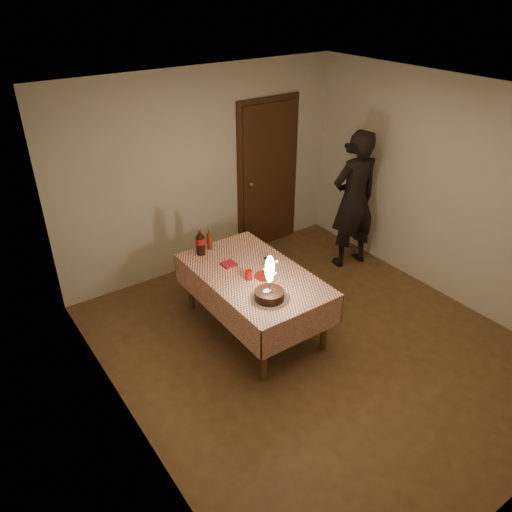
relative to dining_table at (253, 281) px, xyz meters
name	(u,v)px	position (x,y,z in m)	size (l,w,h in m)	color
ground	(313,345)	(0.34, -0.65, -0.62)	(4.00, 4.50, 0.01)	brown
room_shell	(321,202)	(0.38, -0.57, 1.04)	(4.04, 4.54, 2.62)	beige
dining_table	(253,281)	(0.00, 0.00, 0.00)	(1.02, 1.72, 0.71)	brown
birthday_cake	(269,290)	(-0.15, -0.49, 0.21)	(0.37, 0.37, 0.49)	white
red_plate	(265,276)	(0.06, -0.12, 0.10)	(0.22, 0.22, 0.01)	#B01C0C
red_cup	(249,275)	(-0.11, -0.07, 0.15)	(0.08, 0.08, 0.10)	#A70C0B
clear_cup	(266,262)	(0.21, 0.05, 0.14)	(0.07, 0.07, 0.09)	white
napkin_stack	(229,264)	(-0.12, 0.30, 0.11)	(0.15, 0.15, 0.02)	red
cola_bottle	(200,242)	(-0.25, 0.69, 0.25)	(0.10, 0.10, 0.32)	black
amber_bottle_left	(209,240)	(-0.10, 0.74, 0.22)	(0.06, 0.06, 0.25)	#602910
photographer	(354,200)	(1.91, 0.45, 0.32)	(0.73, 0.52, 1.87)	black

